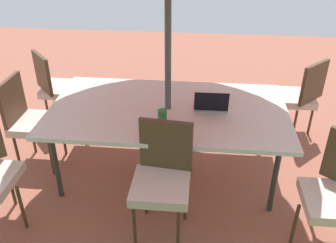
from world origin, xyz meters
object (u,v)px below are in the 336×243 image
Objects in this scene: chair_southeast at (57,86)px; chair_north at (162,176)px; dining_table at (168,112)px; cup at (162,116)px; laptop at (211,105)px; chair_southwest at (299,95)px; chair_east at (30,118)px.

chair_southeast is 1.00× the size of chair_north.
dining_table is 19.27× the size of cup.
chair_southwest is at bearing -141.78° from laptop.
laptop is (-1.84, -0.01, 0.25)m from chair_east.
chair_southwest is at bearing -131.15° from chair_southeast.
dining_table is 1.44m from chair_east.
chair_southwest is at bearing -142.54° from cup.
chair_southwest is 1.00× the size of chair_north.
cup is at bearing -169.33° from chair_southeast.
chair_southwest is 1.00× the size of chair_east.
chair_north is (-0.03, 0.79, -0.16)m from dining_table.
chair_southwest is 8.26× the size of cup.
chair_southwest is at bearing 55.34° from chair_north.
chair_southwest is 2.99m from chair_east.
chair_north is 3.03× the size of laptop.
laptop is 2.73× the size of cup.
chair_east is at bearing 157.41° from chair_north.
chair_southeast reaches higher than laptop.
dining_table is 0.29m from cup.
laptop is at bearing -177.43° from dining_table.
chair_southeast and chair_southwest have the same top height.
cup is at bearing -8.17° from chair_southwest.
chair_east reaches higher than laptop.
chair_east and chair_north have the same top height.
laptop is at bearing -146.51° from cup.
chair_north is at bearing -117.88° from chair_east.
chair_southeast is at bearing -29.48° from dining_table.
laptop reaches higher than cup.
chair_east is (2.87, 0.84, 0.00)m from chair_southwest.
dining_table is 0.42m from laptop.
chair_southwest and chair_north have the same top height.
cup is (-1.41, 1.08, 0.26)m from chair_southeast.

